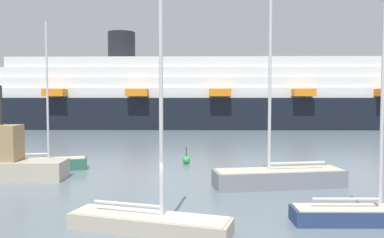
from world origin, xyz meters
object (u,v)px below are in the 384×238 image
object	(u,v)px
sailboat_1	(368,212)
fishing_boat_1	(7,162)
sailboat_2	(150,218)
sailboat_3	(41,162)
channel_buoy_1	(186,160)
sailboat_0	(279,174)
cruise_ship	(217,97)

from	to	relation	value
sailboat_1	fishing_boat_1	bearing A→B (deg)	155.92
sailboat_2	sailboat_3	world-z (taller)	sailboat_2
sailboat_2	sailboat_3	xyz separation A→B (m)	(-9.36, 10.92, 0.04)
sailboat_3	channel_buoy_1	size ratio (longest dim) A/B	8.12
sailboat_2	channel_buoy_1	size ratio (longest dim) A/B	8.37
channel_buoy_1	sailboat_3	bearing A→B (deg)	-160.13
sailboat_0	sailboat_1	world-z (taller)	sailboat_0
sailboat_1	fishing_boat_1	world-z (taller)	sailboat_1
sailboat_3	fishing_boat_1	size ratio (longest dim) A/B	1.44
fishing_boat_1	sailboat_2	bearing A→B (deg)	135.42
sailboat_0	channel_buoy_1	xyz separation A→B (m)	(-5.66, 6.75, -0.38)
sailboat_0	channel_buoy_1	bearing A→B (deg)	-63.98
channel_buoy_1	cruise_ship	distance (m)	35.66
fishing_boat_1	sailboat_1	bearing A→B (deg)	154.64
sailboat_3	cruise_ship	bearing A→B (deg)	55.85
channel_buoy_1	cruise_ship	xyz separation A→B (m)	(1.28, 35.35, 4.58)
fishing_boat_1	channel_buoy_1	world-z (taller)	fishing_boat_1
fishing_boat_1	cruise_ship	xyz separation A→B (m)	(11.10, 41.59, 3.84)
fishing_boat_1	cruise_ship	bearing A→B (deg)	-110.93
sailboat_2	cruise_ship	world-z (taller)	cruise_ship
fishing_boat_1	channel_buoy_1	distance (m)	11.67
sailboat_1	sailboat_2	distance (m)	8.21
sailboat_2	cruise_ship	bearing A→B (deg)	100.90
sailboat_0	cruise_ship	distance (m)	42.53
sailboat_1	fishing_boat_1	size ratio (longest dim) A/B	1.23
sailboat_1	fishing_boat_1	xyz separation A→B (m)	(-18.05, 6.35, 0.60)
sailboat_3	cruise_ship	distance (m)	40.28
sailboat_2	sailboat_3	distance (m)	14.38
sailboat_1	sailboat_3	bearing A→B (deg)	147.22
sailboat_1	cruise_ship	world-z (taller)	cruise_ship
sailboat_2	sailboat_3	size ratio (longest dim) A/B	1.03
sailboat_2	fishing_boat_1	size ratio (longest dim) A/B	1.49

